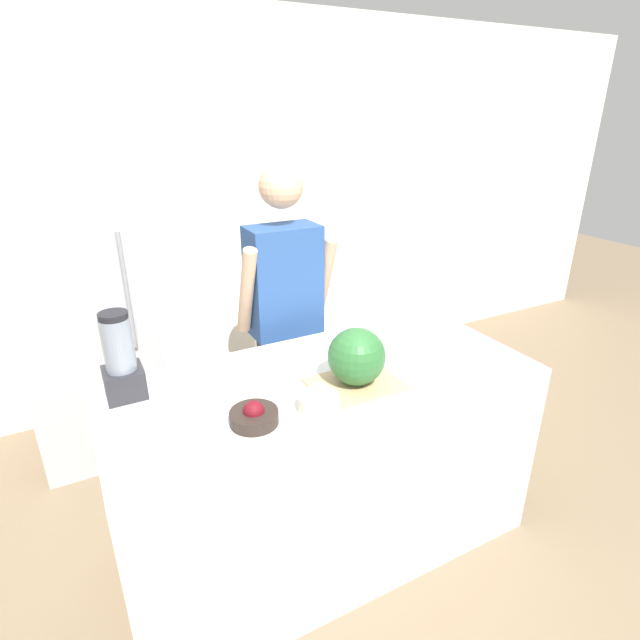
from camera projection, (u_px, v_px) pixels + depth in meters
The scene contains 10 objects.
ground_plane at pixel (369, 602), 2.16m from camera, with size 14.00×14.00×0.00m, color #7F6B51.
wall_back at pixel (204, 216), 3.41m from camera, with size 8.00×0.06×2.60m.
counter_island at pixel (324, 463), 2.32m from camera, with size 1.85×0.82×0.91m.
refrigerator at pixel (84, 309), 2.88m from camera, with size 0.71×0.71×1.82m.
person at pixel (285, 320), 2.74m from camera, with size 0.52×0.27×1.74m.
cutting_board at pixel (355, 384), 2.07m from camera, with size 0.37×0.28×0.01m.
watermelon at pixel (357, 356), 2.03m from camera, with size 0.24×0.24×0.24m.
bowl_cherries at pixel (254, 416), 1.82m from camera, with size 0.18×0.18×0.09m.
bowl_cream at pixel (319, 400), 1.89m from camera, with size 0.16×0.16×0.11m.
blender at pixel (121, 361), 1.94m from camera, with size 0.15×0.15×0.36m.
Camera 1 is at (-0.89, -1.24, 1.97)m, focal length 28.00 mm.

